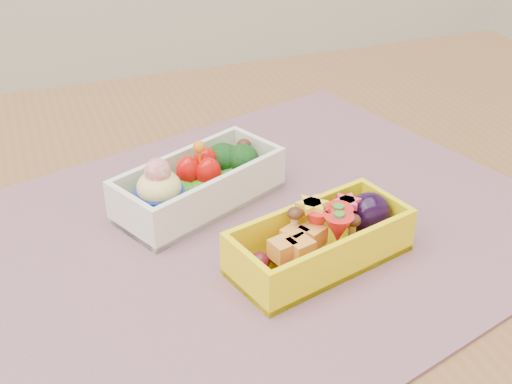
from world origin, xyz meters
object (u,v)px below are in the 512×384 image
object	(u,v)px
bento_yellow	(323,239)
bento_white	(198,184)
placemat	(250,233)
table	(216,318)

from	to	relation	value
bento_yellow	bento_white	bearing A→B (deg)	105.67
bento_yellow	placemat	bearing A→B (deg)	109.97
table	placemat	xyz separation A→B (m)	(0.03, -0.01, 0.10)
table	bento_yellow	size ratio (longest dim) A/B	7.32
placemat	bento_yellow	world-z (taller)	bento_yellow
bento_yellow	table	bearing A→B (deg)	120.11
table	bento_yellow	distance (m)	0.16
table	bento_yellow	world-z (taller)	bento_yellow
table	bento_white	distance (m)	0.13
table	bento_white	xyz separation A→B (m)	(0.00, 0.05, 0.12)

